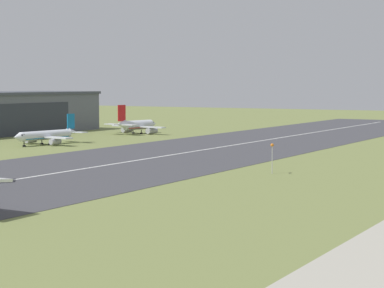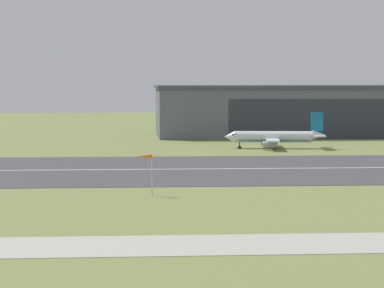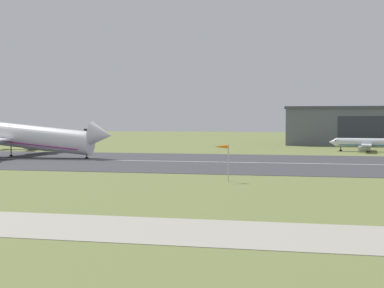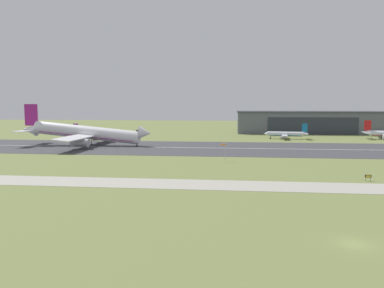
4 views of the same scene
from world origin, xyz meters
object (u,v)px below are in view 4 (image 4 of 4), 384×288
at_px(airplane_parked_west, 286,134).
at_px(airplane_parked_centre, 382,134).
at_px(airplane_parked_east, 92,134).
at_px(windsock_pole, 222,146).
at_px(airplane_landing, 86,133).
at_px(runway_sign, 368,177).

distance_m(airplane_parked_west, airplane_parked_centre, 50.01).
bearing_deg(airplane_parked_east, windsock_pole, -45.49).
bearing_deg(airplane_landing, runway_sign, -34.78).
xyz_separation_m(airplane_parked_west, runway_sign, (4.42, -108.98, -1.42)).
relative_size(windsock_pole, runway_sign, 3.67).
relative_size(airplane_landing, windsock_pole, 10.53).
height_order(airplane_parked_centre, windsock_pole, airplane_parked_centre).
bearing_deg(airplane_parked_centre, runway_sign, -111.96).
xyz_separation_m(airplane_parked_west, airplane_parked_centre, (49.87, 3.73, 0.28)).
relative_size(airplane_parked_east, runway_sign, 14.82).
distance_m(airplane_parked_centre, windsock_pole, 117.07).
height_order(airplane_parked_west, airplane_parked_east, airplane_parked_west).
bearing_deg(airplane_parked_centre, airplane_parked_east, -175.58).
xyz_separation_m(airplane_landing, airplane_parked_east, (-10.61, 33.98, -3.15)).
bearing_deg(runway_sign, airplane_parked_east, 136.68).
height_order(airplane_landing, airplane_parked_east, airplane_landing).
distance_m(airplane_parked_west, airplane_parked_east, 102.92).
bearing_deg(windsock_pole, airplane_parked_centre, 46.29).
distance_m(airplane_parked_west, runway_sign, 109.08).
xyz_separation_m(airplane_landing, airplane_parked_centre, (141.86, 45.76, -2.82)).
relative_size(airplane_parked_west, windsock_pole, 4.07).
relative_size(airplane_landing, airplane_parked_east, 2.61).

